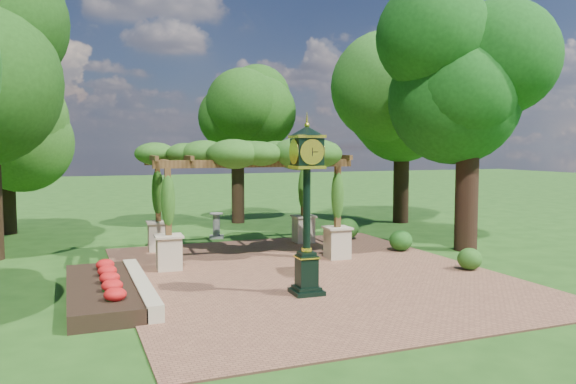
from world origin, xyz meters
name	(u,v)px	position (x,y,z in m)	size (l,w,h in m)	color
ground	(323,283)	(0.00, 0.00, 0.00)	(120.00, 120.00, 0.00)	#1E4714
brick_plaza	(308,274)	(0.00, 1.00, 0.02)	(10.00, 12.00, 0.04)	brown
border_wall	(140,287)	(-4.60, 0.50, 0.20)	(0.35, 5.00, 0.40)	#C6B793
flower_bed	(101,291)	(-5.50, 0.50, 0.18)	(1.50, 5.00, 0.36)	red
pedestal_clock	(307,194)	(-0.91, -1.00, 2.45)	(0.83, 0.83, 4.08)	black
pergola	(244,160)	(-0.80, 4.35, 3.14)	(6.28, 4.16, 3.82)	#C8B694
sundial	(216,227)	(-0.79, 8.11, 0.43)	(0.68, 0.68, 0.99)	gray
shrub_front	(470,259)	(4.50, -0.28, 0.35)	(0.69, 0.69, 0.62)	#255317
shrub_mid	(401,240)	(4.30, 2.98, 0.39)	(0.78, 0.78, 0.70)	#1D5016
shrub_back	(347,229)	(3.73, 5.81, 0.44)	(0.88, 0.88, 0.80)	#295E1B
tree_west_far	(5,120)	(-8.42, 12.27, 4.63)	(3.99, 3.99, 6.73)	black
tree_north	(237,120)	(1.28, 12.10, 4.79)	(3.84, 3.84, 6.98)	#332114
tree_east_far	(403,90)	(8.46, 9.41, 6.20)	(5.47, 5.47, 9.01)	black
tree_east_near	(470,75)	(6.55, 2.42, 5.96)	(4.51, 4.51, 8.71)	#311C13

